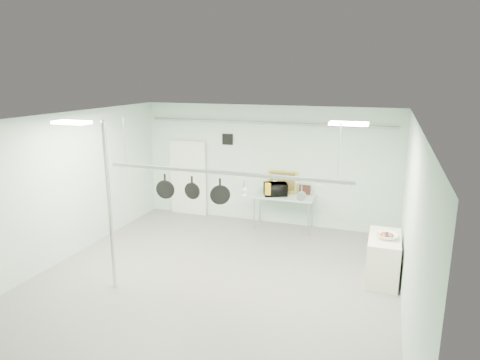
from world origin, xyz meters
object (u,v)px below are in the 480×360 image
at_px(coffee_canister, 284,192).
at_px(skillet_mid, 192,188).
at_px(fruit_bowl, 387,236).
at_px(side_cabinet, 383,258).
at_px(skillet_left, 165,186).
at_px(prep_table, 284,198).
at_px(pot_rack, 223,171).
at_px(microwave, 275,189).
at_px(skillet_right, 220,192).
at_px(chrome_pole, 109,207).

xyz_separation_m(coffee_canister, skillet_mid, (-1.06, -3.25, 0.85)).
bearing_deg(coffee_canister, fruit_bowl, -41.05).
relative_size(side_cabinet, skillet_left, 2.38).
bearing_deg(skillet_mid, prep_table, 76.12).
xyz_separation_m(prep_table, skillet_left, (-1.63, -3.30, 1.00)).
xyz_separation_m(pot_rack, coffee_canister, (0.42, 3.25, -1.22)).
distance_m(microwave, skillet_right, 3.35).
bearing_deg(skillet_right, coffee_canister, 56.96).
bearing_deg(fruit_bowl, side_cabinet, 111.64).
xyz_separation_m(coffee_canister, skillet_left, (-1.65, -3.25, 0.83)).
relative_size(chrome_pole, fruit_bowl, 7.92).
relative_size(coffee_canister, skillet_left, 0.40).
bearing_deg(skillet_left, fruit_bowl, 4.26).
relative_size(pot_rack, skillet_mid, 10.55).
height_order(coffee_canister, skillet_right, skillet_right).
distance_m(microwave, fruit_bowl, 3.58).
relative_size(side_cabinet, microwave, 2.03).
bearing_deg(prep_table, skillet_left, -116.25).
bearing_deg(pot_rack, coffee_canister, 82.59).
bearing_deg(microwave, fruit_bowl, 118.92).
xyz_separation_m(prep_table, pot_rack, (-0.40, -3.30, 1.40)).
relative_size(chrome_pole, prep_table, 2.00).
bearing_deg(skillet_left, skillet_right, -9.35).
bearing_deg(side_cabinet, coffee_canister, 139.63).
relative_size(pot_rack, skillet_right, 9.28).
xyz_separation_m(skillet_mid, skillet_right, (0.58, 0.00, -0.03)).
height_order(prep_table, fruit_bowl, fruit_bowl).
xyz_separation_m(prep_table, coffee_canister, (0.02, -0.05, 0.17)).
bearing_deg(chrome_pole, prep_table, 61.29).
bearing_deg(skillet_mid, microwave, 79.31).
distance_m(coffee_canister, skillet_mid, 3.52).
distance_m(side_cabinet, microwave, 3.55).
bearing_deg(skillet_right, skillet_left, 155.42).
bearing_deg(skillet_right, microwave, 61.02).
bearing_deg(fruit_bowl, skillet_right, -161.47).
bearing_deg(skillet_right, prep_table, 57.47).
bearing_deg(prep_table, pot_rack, -96.91).
height_order(side_cabinet, fruit_bowl, fruit_bowl).
relative_size(fruit_bowl, skillet_left, 0.80).
xyz_separation_m(chrome_pole, pot_rack, (1.90, 0.90, 0.63)).
bearing_deg(fruit_bowl, pot_rack, -161.12).
bearing_deg(prep_table, coffee_canister, -66.56).
distance_m(prep_table, coffee_canister, 0.18).
xyz_separation_m(chrome_pole, coffee_canister, (2.32, 4.15, -0.59)).
bearing_deg(skillet_right, pot_rack, -24.58).
bearing_deg(coffee_canister, skillet_left, -116.93).
xyz_separation_m(chrome_pole, skillet_left, (0.67, 0.90, 0.23)).
bearing_deg(chrome_pole, skillet_right, 26.08).
xyz_separation_m(side_cabinet, skillet_left, (-4.18, -1.10, 1.38)).
relative_size(chrome_pole, skillet_mid, 7.03).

